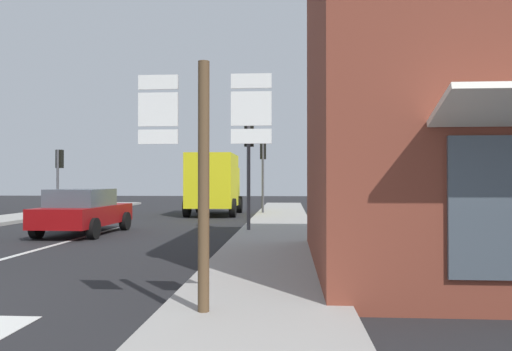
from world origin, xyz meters
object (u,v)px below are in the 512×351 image
Objects in this scene: delivery_truck at (214,182)px; traffic_light_far_right at (263,161)px; route_sign_post at (204,166)px; traffic_light_far_left at (59,167)px; sedan_far at (84,211)px; traffic_light_near_right at (249,149)px.

traffic_light_far_right is (2.47, 0.12, 1.11)m from delivery_truck.
route_sign_post is at bearing -81.67° from delivery_truck.
route_sign_post is 0.98× the size of traffic_light_far_left.
sedan_far is at bearing -107.29° from delivery_truck.
traffic_light_far_left reaches higher than route_sign_post.
traffic_light_near_right is at bearing -90.00° from traffic_light_far_right.
delivery_truck is 1.54× the size of traffic_light_far_left.
delivery_truck is (2.86, 9.18, 0.89)m from sedan_far.
sedan_far is 5.73m from traffic_light_near_right.
delivery_truck is 2.71m from traffic_light_far_right.
route_sign_post is at bearing -59.65° from sedan_far.
sedan_far is 1.13× the size of traffic_light_far_right.
traffic_light_far_left is at bearing -172.17° from traffic_light_far_right.
traffic_light_far_right is at bearing 7.83° from traffic_light_far_left.
traffic_light_near_right reaches higher than delivery_truck.
delivery_truck is at bearing 9.47° from traffic_light_far_left.
traffic_light_far_right is at bearing 90.00° from traffic_light_near_right.
sedan_far is 10.91m from traffic_light_far_right.
route_sign_post is 18.90m from traffic_light_far_right.
route_sign_post is (5.61, -9.57, 1.15)m from sedan_far.
traffic_light_near_right is (5.33, 0.59, 2.03)m from sedan_far.
traffic_light_far_right is 10.07m from traffic_light_far_left.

